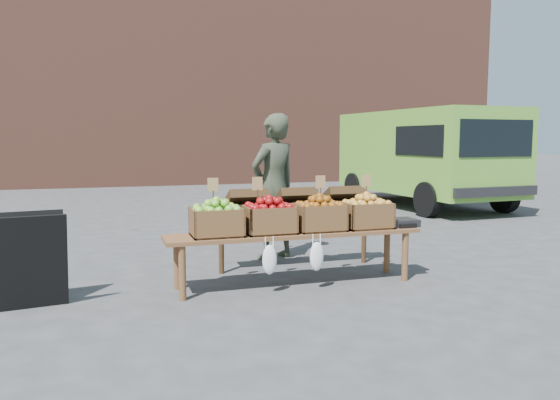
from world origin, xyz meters
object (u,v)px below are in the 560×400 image
object	(u,v)px
chalkboard_sign	(32,260)
display_bench	(294,258)
back_table	(296,225)
crate_golden_apples	(217,222)
delivery_van	(424,159)
crate_russet_pears	(269,220)
crate_red_apples	(319,217)
crate_green_apples	(366,215)
vendor	(274,187)
weighing_scale	(400,222)

from	to	relation	value
chalkboard_sign	display_bench	world-z (taller)	chalkboard_sign
back_table	crate_golden_apples	xyz separation A→B (m)	(-1.09, -0.72, 0.19)
delivery_van	crate_golden_apples	xyz separation A→B (m)	(-5.85, -5.48, -0.36)
back_table	display_bench	size ratio (longest dim) A/B	0.78
crate_russet_pears	crate_red_apples	world-z (taller)	same
display_bench	crate_green_apples	distance (m)	0.93
display_bench	crate_russet_pears	bearing A→B (deg)	180.00
crate_green_apples	chalkboard_sign	bearing A→B (deg)	-179.86
display_bench	crate_red_apples	xyz separation A→B (m)	(0.27, 0.00, 0.42)
chalkboard_sign	display_bench	xyz separation A→B (m)	(2.52, 0.01, -0.16)
display_bench	delivery_van	bearing A→B (deg)	47.47
chalkboard_sign	crate_golden_apples	size ratio (longest dim) A/B	1.77
crate_golden_apples	crate_green_apples	distance (m)	1.65
crate_golden_apples	delivery_van	bearing A→B (deg)	43.12
display_bench	crate_red_apples	bearing A→B (deg)	0.00
vendor	crate_green_apples	distance (m)	1.47
crate_russet_pears	vendor	bearing A→B (deg)	71.00
chalkboard_sign	crate_green_apples	distance (m)	3.36
delivery_van	chalkboard_sign	world-z (taller)	delivery_van
vendor	display_bench	distance (m)	1.46
display_bench	back_table	bearing A→B (deg)	69.69
crate_russet_pears	weighing_scale	xyz separation A→B (m)	(1.52, 0.00, -0.10)
chalkboard_sign	back_table	world-z (taller)	back_table
vendor	crate_green_apples	world-z (taller)	vendor
crate_green_apples	weighing_scale	bearing A→B (deg)	0.00
crate_golden_apples	crate_green_apples	bearing A→B (deg)	0.00
vendor	display_bench	size ratio (longest dim) A/B	0.69
back_table	display_bench	world-z (taller)	back_table
back_table	display_bench	xyz separation A→B (m)	(-0.27, -0.72, -0.24)
crate_green_apples	weighing_scale	distance (m)	0.44
display_bench	crate_red_apples	world-z (taller)	crate_red_apples
crate_red_apples	weighing_scale	size ratio (longest dim) A/B	1.47
crate_red_apples	display_bench	bearing A→B (deg)	180.00
vendor	crate_russet_pears	world-z (taller)	vendor
chalkboard_sign	crate_red_apples	world-z (taller)	chalkboard_sign
crate_red_apples	weighing_scale	distance (m)	0.98
delivery_van	vendor	xyz separation A→B (m)	(-4.85, -4.18, -0.15)
crate_golden_apples	weighing_scale	bearing A→B (deg)	0.00
chalkboard_sign	crate_golden_apples	xyz separation A→B (m)	(1.70, 0.01, 0.27)
delivery_van	crate_red_apples	world-z (taller)	delivery_van
weighing_scale	vendor	bearing A→B (deg)	129.65
vendor	crate_golden_apples	distance (m)	1.65
display_bench	vendor	bearing A→B (deg)	82.44
vendor	crate_green_apples	xyz separation A→B (m)	(0.65, -1.30, -0.22)
delivery_van	crate_green_apples	world-z (taller)	delivery_van
vendor	crate_red_apples	xyz separation A→B (m)	(0.10, -1.30, -0.22)
vendor	chalkboard_sign	xyz separation A→B (m)	(-2.70, -1.31, -0.49)
vendor	weighing_scale	distance (m)	1.72
back_table	crate_green_apples	xyz separation A→B (m)	(0.56, -0.72, 0.19)
crate_red_apples	crate_green_apples	distance (m)	0.55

